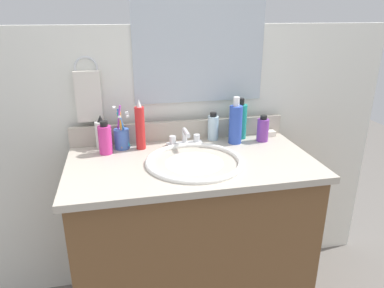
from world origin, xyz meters
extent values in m
cube|color=brown|center=(0.00, 0.00, 0.38)|extent=(0.96, 0.49, 0.76)
cube|color=#B2A899|center=(0.00, 0.00, 0.77)|extent=(1.00, 0.54, 0.03)
cube|color=#B2A899|center=(0.00, 0.26, 0.83)|extent=(1.00, 0.02, 0.09)
cube|color=silver|center=(0.00, 0.32, 0.65)|extent=(2.10, 0.04, 1.30)
cube|color=#B2BCC6|center=(0.10, 0.30, 1.24)|extent=(0.60, 0.01, 0.56)
torus|color=silver|center=(-0.40, 0.30, 1.13)|extent=(0.10, 0.01, 0.10)
cube|color=silver|center=(-0.40, 0.28, 1.01)|extent=(0.11, 0.04, 0.22)
torus|color=white|center=(0.01, -0.03, 0.79)|extent=(0.39, 0.39, 0.02)
ellipsoid|color=white|center=(0.01, -0.03, 0.75)|extent=(0.34, 0.34, 0.11)
cylinder|color=#B2B5BA|center=(0.01, -0.03, 0.71)|extent=(0.04, 0.04, 0.01)
cube|color=silver|center=(0.01, 0.17, 0.79)|extent=(0.16, 0.05, 0.01)
cylinder|color=silver|center=(0.01, 0.17, 0.83)|extent=(0.02, 0.02, 0.06)
cylinder|color=silver|center=(0.01, 0.14, 0.86)|extent=(0.02, 0.09, 0.02)
cylinder|color=silver|center=(-0.05, 0.17, 0.82)|extent=(0.03, 0.03, 0.04)
cylinder|color=silver|center=(0.06, 0.17, 0.82)|extent=(0.03, 0.03, 0.04)
cylinder|color=#2D4CB2|center=(0.24, 0.16, 0.87)|extent=(0.06, 0.06, 0.17)
cylinder|color=white|center=(0.24, 0.16, 0.98)|extent=(0.03, 0.03, 0.04)
cylinder|color=white|center=(-0.36, 0.23, 0.85)|extent=(0.05, 0.05, 0.12)
cone|color=black|center=(-0.36, 0.23, 0.92)|extent=(0.03, 0.03, 0.03)
cylinder|color=#7A3899|center=(0.37, 0.16, 0.84)|extent=(0.05, 0.05, 0.10)
cylinder|color=black|center=(0.37, 0.16, 0.90)|extent=(0.03, 0.03, 0.02)
cylinder|color=silver|center=(0.15, 0.22, 0.84)|extent=(0.05, 0.05, 0.11)
cylinder|color=black|center=(0.15, 0.22, 0.91)|extent=(0.03, 0.03, 0.02)
cylinder|color=#D8338C|center=(-0.34, 0.15, 0.85)|extent=(0.06, 0.06, 0.12)
cylinder|color=black|center=(-0.34, 0.15, 0.92)|extent=(0.03, 0.03, 0.02)
cylinder|color=teal|center=(0.28, 0.22, 0.87)|extent=(0.06, 0.06, 0.16)
cylinder|color=black|center=(0.28, 0.22, 0.96)|extent=(0.03, 0.03, 0.03)
cylinder|color=red|center=(-0.19, 0.17, 0.88)|extent=(0.04, 0.04, 0.19)
cone|color=white|center=(-0.19, 0.17, 0.99)|extent=(0.02, 0.02, 0.03)
cylinder|color=#3F66B7|center=(-0.27, 0.19, 0.83)|extent=(0.07, 0.07, 0.09)
cylinder|color=#B23FBF|center=(-0.28, 0.20, 0.89)|extent=(0.03, 0.02, 0.19)
cube|color=white|center=(-0.29, 0.20, 0.97)|extent=(0.01, 0.02, 0.01)
cylinder|color=blue|center=(-0.26, 0.19, 0.88)|extent=(0.04, 0.03, 0.17)
cube|color=white|center=(-0.24, 0.18, 0.95)|extent=(0.01, 0.02, 0.01)
cylinder|color=orange|center=(-0.27, 0.18, 0.87)|extent=(0.01, 0.04, 0.15)
cube|color=white|center=(-0.27, 0.17, 0.94)|extent=(0.01, 0.02, 0.01)
cylinder|color=#26B2B2|center=(-0.26, 0.19, 0.87)|extent=(0.05, 0.03, 0.15)
cube|color=white|center=(-0.24, 0.18, 0.93)|extent=(0.01, 0.02, 0.01)
cube|color=white|center=(0.43, 0.22, 0.80)|extent=(0.06, 0.04, 0.02)
camera|label=1|loc=(-0.28, -1.29, 1.35)|focal=33.20mm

